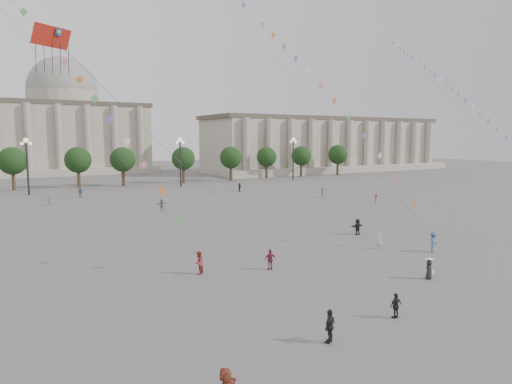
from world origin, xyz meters
TOP-DOWN VIEW (x-y plane):
  - ground at (0.00, 0.00)m, footprint 360.00×360.00m
  - hall_east at (75.00, 93.89)m, footprint 84.00×26.22m
  - hall_central at (0.00, 129.22)m, footprint 48.30×34.30m
  - tree_row at (0.00, 78.00)m, footprint 137.12×5.12m
  - lamp_post_mid_west at (-15.00, 70.00)m, footprint 2.00×0.90m
  - lamp_post_mid_east at (15.00, 70.00)m, footprint 2.00×0.90m
  - lamp_post_far_east at (45.00, 70.00)m, footprint 2.00×0.90m
  - person_crowd_0 at (-7.28, 61.80)m, footprint 1.07×0.57m
  - person_crowd_3 at (13.67, 12.84)m, footprint 1.65×0.55m
  - person_crowd_4 at (-13.18, 54.10)m, footprint 1.38×1.60m
  - person_crowd_6 at (13.71, 12.93)m, footprint 1.04×0.70m
  - person_crowd_7 at (30.01, 39.42)m, footprint 1.83×1.04m
  - person_crowd_8 at (32.68, 29.01)m, footprint 1.14×1.07m
  - person_crowd_9 at (21.70, 55.24)m, footprint 1.49×1.46m
  - person_crowd_12 at (0.64, 40.48)m, footprint 1.59×1.23m
  - person_crowd_13 at (11.01, 6.96)m, footprint 0.63×0.65m
  - tourist_0 at (-1.83, 6.32)m, footprint 1.04×0.59m
  - tourist_1 at (-0.74, -5.96)m, footprint 0.90×0.39m
  - tourist_4 at (-6.25, -6.53)m, footprint 1.14×0.87m
  - kite_flyer_0 at (-7.34, 8.13)m, footprint 1.13×1.12m
  - kite_flyer_1 at (14.38, 3.40)m, footprint 1.42×1.13m
  - hat_person at (7.23, -1.88)m, footprint 0.87×0.83m
  - dragon_kite at (-17.66, 2.60)m, footprint 9.11×2.70m
  - kite_train_mid at (10.20, 33.73)m, footprint 8.56×56.90m
  - kite_train_east at (40.49, 21.62)m, footprint 27.15×49.37m

SIDE VIEW (x-z plane):
  - ground at x=0.00m, z-range 0.00..0.00m
  - person_crowd_6 at x=13.71m, z-range 0.00..1.48m
  - person_crowd_13 at x=11.01m, z-range 0.00..1.50m
  - tourist_1 at x=-0.74m, z-range 0.00..1.53m
  - person_crowd_8 at x=32.68m, z-range 0.00..1.55m
  - hat_person at x=7.23m, z-range -0.03..1.66m
  - tourist_0 at x=-1.83m, z-range 0.00..1.68m
  - person_crowd_12 at x=0.64m, z-range 0.00..1.68m
  - person_crowd_9 at x=21.70m, z-range 0.00..1.70m
  - person_crowd_4 at x=-13.18m, z-range 0.00..1.74m
  - person_crowd_0 at x=-7.28m, z-range 0.00..1.74m
  - person_crowd_3 at x=13.67m, z-range 0.00..1.77m
  - tourist_4 at x=-6.25m, z-range 0.00..1.81m
  - kite_flyer_0 at x=-7.34m, z-range 0.00..1.84m
  - person_crowd_7 at x=30.01m, z-range 0.00..1.88m
  - kite_flyer_1 at x=14.38m, z-range 0.00..1.93m
  - tree_row at x=0.00m, z-range 1.39..9.39m
  - lamp_post_mid_west at x=-15.00m, z-range 2.03..12.68m
  - lamp_post_mid_east at x=15.00m, z-range 2.03..12.68m
  - lamp_post_far_east at x=45.00m, z-range 2.03..12.68m
  - hall_east at x=75.00m, z-range -0.17..17.03m
  - hall_central at x=0.00m, z-range -3.52..31.98m
  - dragon_kite at x=-17.66m, z-range 4.18..26.04m
  - kite_train_east at x=40.49m, z-range -14.81..49.92m
  - kite_train_mid at x=10.20m, z-range -9.79..67.27m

